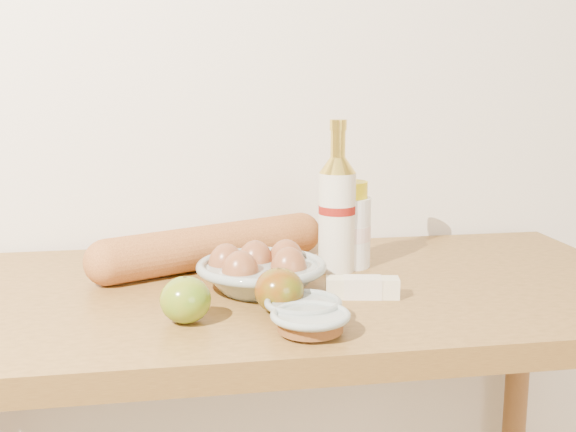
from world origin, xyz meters
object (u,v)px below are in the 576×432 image
Objects in this scene: egg_bowl at (261,272)px; baguette at (212,246)px; table at (285,358)px; bourbon_bottle at (337,210)px; cream_bottle at (349,227)px.

egg_bowl is 0.16m from baguette.
table is 0.23m from baguette.
table is 4.62× the size of bourbon_bottle.
egg_bowl reaches higher than table.
cream_bottle is at bearing 33.78° from egg_bowl.
bourbon_bottle reaches higher than baguette.
cream_bottle is (0.03, 0.02, -0.04)m from bourbon_bottle.
baguette reaches higher than egg_bowl.
baguette reaches higher than table.
cream_bottle is at bearing 36.90° from table.
bourbon_bottle is 1.14× the size of egg_bowl.
bourbon_bottle is at bearing -147.04° from cream_bottle.
baguette is (-0.24, 0.03, -0.03)m from cream_bottle.
table is 5.26× the size of egg_bowl.
bourbon_bottle is 0.58× the size of baguette.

